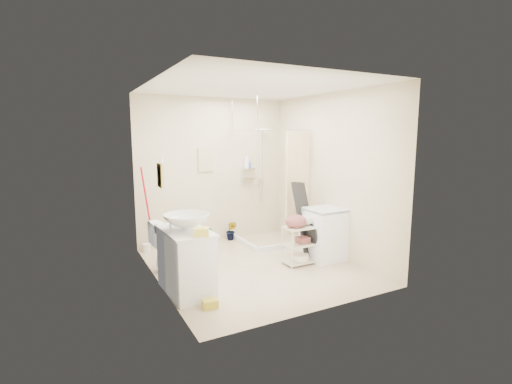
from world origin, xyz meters
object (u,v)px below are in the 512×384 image
toilet (177,244)px  vanity (186,261)px  washing_machine (324,234)px  laundry_rack (300,241)px

toilet → vanity: bearing=169.0°
vanity → washing_machine: size_ratio=1.13×
vanity → washing_machine: (2.30, 0.22, 0.00)m
washing_machine → laundry_rack: (-0.47, -0.03, -0.05)m
vanity → toilet: vanity is taller
toilet → washing_machine: washing_machine is taller
laundry_rack → washing_machine: bearing=2.7°
toilet → laundry_rack: size_ratio=1.05×
toilet → laundry_rack: (1.71, -0.65, -0.02)m
vanity → laundry_rack: (1.83, 0.19, -0.05)m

